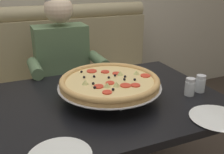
{
  "coord_description": "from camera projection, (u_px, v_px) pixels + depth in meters",
  "views": [
    {
      "loc": [
        -0.49,
        -1.2,
        1.37
      ],
      "look_at": [
        0.03,
        0.04,
        0.85
      ],
      "focal_mm": 41.89,
      "sensor_mm": 36.0,
      "label": 1
    }
  ],
  "objects": [
    {
      "name": "booth_bench",
      "position": [
        70.0,
        91.0,
        2.36
      ],
      "size": [
        1.67,
        0.78,
        1.13
      ],
      "color": "#998966",
      "rests_on": "ground_plane"
    },
    {
      "name": "dining_table",
      "position": [
        109.0,
        112.0,
        1.47
      ],
      "size": [
        1.22,
        0.92,
        0.74
      ],
      "color": "black",
      "rests_on": "ground_plane"
    },
    {
      "name": "diner_main",
      "position": [
        65.0,
        69.0,
        1.98
      ],
      "size": [
        0.54,
        0.64,
        1.27
      ],
      "color": "#2D3342",
      "rests_on": "ground_plane"
    },
    {
      "name": "pizza",
      "position": [
        110.0,
        82.0,
        1.39
      ],
      "size": [
        0.55,
        0.55,
        0.13
      ],
      "color": "silver",
      "rests_on": "dining_table"
    },
    {
      "name": "shaker_oregano",
      "position": [
        190.0,
        88.0,
        1.46
      ],
      "size": [
        0.05,
        0.05,
        0.1
      ],
      "color": "white",
      "rests_on": "dining_table"
    },
    {
      "name": "shaker_parmesan",
      "position": [
        200.0,
        85.0,
        1.5
      ],
      "size": [
        0.06,
        0.06,
        0.1
      ],
      "color": "white",
      "rests_on": "dining_table"
    },
    {
      "name": "plate_near_right",
      "position": [
        217.0,
        117.0,
        1.22
      ],
      "size": [
        0.26,
        0.26,
        0.02
      ],
      "color": "white",
      "rests_on": "dining_table"
    }
  ]
}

